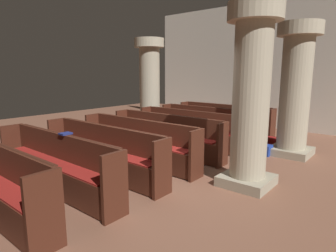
% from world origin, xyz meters
% --- Properties ---
extents(ground_plane, '(19.20, 19.20, 0.00)m').
position_xyz_m(ground_plane, '(0.00, 0.00, 0.00)').
color(ground_plane, brown).
extents(back_wall, '(10.00, 0.16, 4.50)m').
position_xyz_m(back_wall, '(0.00, 6.08, 2.25)').
color(back_wall, silver).
rests_on(back_wall, ground).
extents(pew_row_0, '(3.25, 0.47, 0.97)m').
position_xyz_m(pew_row_0, '(-0.74, 3.95, 0.52)').
color(pew_row_0, '#4C2316').
rests_on(pew_row_0, ground).
extents(pew_row_1, '(3.25, 0.46, 0.97)m').
position_xyz_m(pew_row_1, '(-0.74, 2.96, 0.52)').
color(pew_row_1, '#4C2316').
rests_on(pew_row_1, ground).
extents(pew_row_2, '(3.25, 0.46, 0.97)m').
position_xyz_m(pew_row_2, '(-0.74, 1.96, 0.52)').
color(pew_row_2, '#4C2316').
rests_on(pew_row_2, ground).
extents(pew_row_3, '(3.25, 0.47, 0.97)m').
position_xyz_m(pew_row_3, '(-0.74, 0.97, 0.52)').
color(pew_row_3, '#4C2316').
rests_on(pew_row_3, ground).
extents(pew_row_4, '(3.25, 0.46, 0.97)m').
position_xyz_m(pew_row_4, '(-0.74, -0.02, 0.52)').
color(pew_row_4, '#4C2316').
rests_on(pew_row_4, ground).
extents(pew_row_5, '(3.25, 0.46, 0.97)m').
position_xyz_m(pew_row_5, '(-0.74, -1.01, 0.52)').
color(pew_row_5, '#4C2316').
rests_on(pew_row_5, ground).
extents(pew_row_6, '(3.25, 0.47, 0.97)m').
position_xyz_m(pew_row_6, '(-0.74, -2.01, 0.52)').
color(pew_row_6, '#4C2316').
rests_on(pew_row_6, ground).
extents(pillar_aisle_side, '(1.01, 1.01, 3.15)m').
position_xyz_m(pillar_aisle_side, '(1.73, 2.85, 1.64)').
color(pillar_aisle_side, '#9F967E').
rests_on(pillar_aisle_side, ground).
extents(pillar_far_side, '(1.01, 1.01, 3.15)m').
position_xyz_m(pillar_far_side, '(-3.15, 2.97, 1.64)').
color(pillar_far_side, '#9F967E').
rests_on(pillar_far_side, ground).
extents(pillar_aisle_rear, '(0.92, 0.92, 3.15)m').
position_xyz_m(pillar_aisle_rear, '(1.73, 0.31, 1.64)').
color(pillar_aisle_rear, '#9F967E').
rests_on(pillar_aisle_rear, ground).
extents(lectern, '(0.48, 0.45, 1.08)m').
position_xyz_m(lectern, '(-0.06, 5.11, 0.45)').
color(lectern, '#411E13').
rests_on(lectern, ground).
extents(hymn_book, '(0.16, 0.19, 0.03)m').
position_xyz_m(hymn_book, '(-0.66, -1.82, 0.98)').
color(hymn_book, navy).
rests_on(hymn_book, pew_row_6).
extents(kneeler_box_red, '(0.40, 0.29, 0.22)m').
position_xyz_m(kneeler_box_red, '(1.03, 3.48, 0.11)').
color(kneeler_box_red, maroon).
rests_on(kneeler_box_red, ground).
extents(kneeler_box_blue, '(0.36, 0.31, 0.25)m').
position_xyz_m(kneeler_box_blue, '(1.21, 2.41, 0.12)').
color(kneeler_box_blue, navy).
rests_on(kneeler_box_blue, ground).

